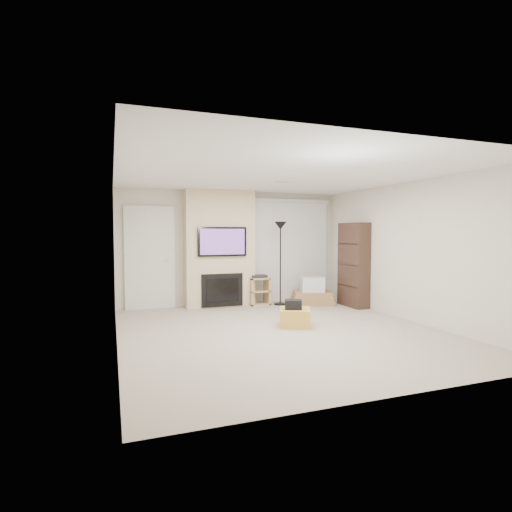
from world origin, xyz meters
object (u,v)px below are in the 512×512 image
object	(u,v)px
box_stack	(312,293)
floor_lamp	(280,239)
ottoman	(295,317)
av_stand	(258,289)
bookshelf	(354,265)

from	to	relation	value
box_stack	floor_lamp	bearing A→B (deg)	170.33
ottoman	box_stack	bearing A→B (deg)	54.59
floor_lamp	ottoman	bearing A→B (deg)	-106.53
floor_lamp	box_stack	world-z (taller)	floor_lamp
av_stand	bookshelf	world-z (taller)	bookshelf
box_stack	ottoman	bearing A→B (deg)	-125.41
floor_lamp	bookshelf	bearing A→B (deg)	-27.22
ottoman	av_stand	world-z (taller)	av_stand
ottoman	av_stand	xyz separation A→B (m)	(0.14, 2.17, 0.20)
bookshelf	ottoman	bearing A→B (deg)	-147.71
box_stack	bookshelf	distance (m)	1.12
box_stack	bookshelf	bearing A→B (deg)	-41.63
av_stand	box_stack	world-z (taller)	av_stand
floor_lamp	bookshelf	world-z (taller)	floor_lamp
av_stand	box_stack	distance (m)	1.22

